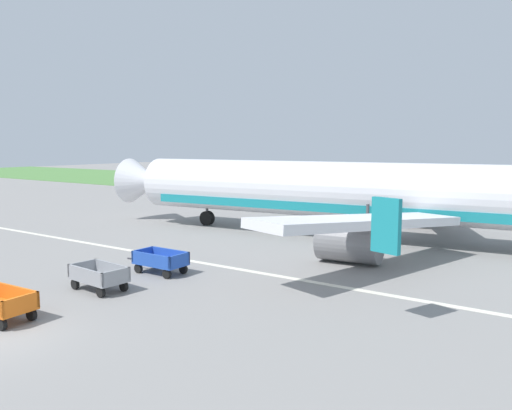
{
  "coord_description": "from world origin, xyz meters",
  "views": [
    {
      "loc": [
        15.78,
        -8.19,
        6.22
      ],
      "look_at": [
        -0.21,
        14.98,
        2.8
      ],
      "focal_mm": 35.92,
      "sensor_mm": 36.0,
      "label": 1
    }
  ],
  "objects_px": {
    "baggage_cart_third_in_row": "(0,304)",
    "airplane": "(355,192)",
    "baggage_cart_fourth_in_row": "(99,276)",
    "baggage_cart_far_end": "(160,261)"
  },
  "relations": [
    {
      "from": "baggage_cart_fourth_in_row",
      "to": "baggage_cart_far_end",
      "type": "xyz_separation_m",
      "value": [
        0.09,
        3.54,
        0.0
      ]
    },
    {
      "from": "airplane",
      "to": "baggage_cart_third_in_row",
      "type": "xyz_separation_m",
      "value": [
        -3.92,
        -21.53,
        -2.45
      ]
    },
    {
      "from": "airplane",
      "to": "baggage_cart_third_in_row",
      "type": "distance_m",
      "value": 22.03
    },
    {
      "from": "baggage_cart_fourth_in_row",
      "to": "baggage_cart_third_in_row",
      "type": "bearing_deg",
      "value": -87.7
    },
    {
      "from": "baggage_cart_fourth_in_row",
      "to": "airplane",
      "type": "bearing_deg",
      "value": 76.56
    },
    {
      "from": "airplane",
      "to": "baggage_cart_fourth_in_row",
      "type": "bearing_deg",
      "value": -103.44
    },
    {
      "from": "baggage_cart_third_in_row",
      "to": "airplane",
      "type": "bearing_deg",
      "value": 79.68
    },
    {
      "from": "airplane",
      "to": "baggage_cart_third_in_row",
      "type": "height_order",
      "value": "airplane"
    },
    {
      "from": "baggage_cart_third_in_row",
      "to": "baggage_cart_fourth_in_row",
      "type": "relative_size",
      "value": 1.0
    },
    {
      "from": "airplane",
      "to": "baggage_cart_far_end",
      "type": "bearing_deg",
      "value": -106.41
    }
  ]
}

